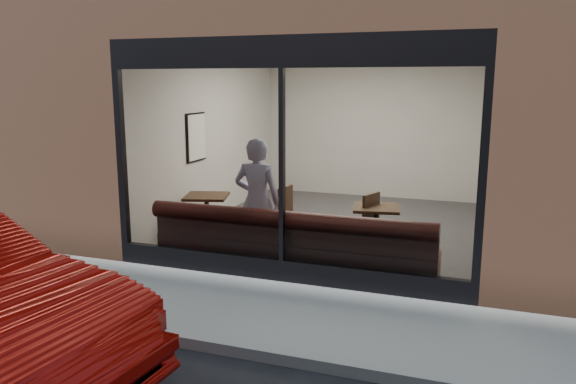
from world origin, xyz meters
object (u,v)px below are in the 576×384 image
(person, at_px, (257,201))
(cafe_chair_right, at_px, (360,236))
(cafe_table_right, at_px, (376,208))
(cafe_table_left, at_px, (206,196))
(cafe_chair_left, at_px, (276,227))
(banquette, at_px, (292,256))

(person, xyz_separation_m, cafe_chair_right, (1.30, 1.06, -0.69))
(cafe_table_right, xyz_separation_m, cafe_chair_right, (-0.26, 0.11, -0.50))
(cafe_table_left, relative_size, cafe_chair_left, 1.60)
(person, height_order, cafe_chair_left, person)
(cafe_table_right, xyz_separation_m, cafe_chair_left, (-1.71, 0.18, -0.50))
(person, xyz_separation_m, cafe_table_right, (1.57, 0.95, -0.19))
(banquette, xyz_separation_m, cafe_chair_left, (-0.76, 1.37, 0.01))
(cafe_table_right, bearing_deg, person, -148.78)
(person, xyz_separation_m, cafe_chair_left, (-0.14, 1.13, -0.69))
(cafe_table_right, distance_m, cafe_chair_left, 1.79)
(cafe_table_right, height_order, cafe_chair_right, cafe_table_right)
(banquette, distance_m, cafe_chair_left, 1.57)
(person, relative_size, cafe_table_right, 2.72)
(cafe_table_left, distance_m, cafe_chair_right, 2.64)
(cafe_chair_right, bearing_deg, cafe_table_left, 25.52)
(cafe_table_left, height_order, cafe_table_right, same)
(cafe_table_left, xyz_separation_m, cafe_table_right, (2.85, 0.09, 0.00))
(cafe_chair_right, bearing_deg, banquette, 83.34)
(cafe_chair_left, bearing_deg, banquette, 128.83)
(cafe_table_left, height_order, cafe_chair_left, cafe_table_left)
(banquette, height_order, cafe_chair_right, banquette)
(banquette, xyz_separation_m, cafe_chair_right, (0.68, 1.29, 0.01))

